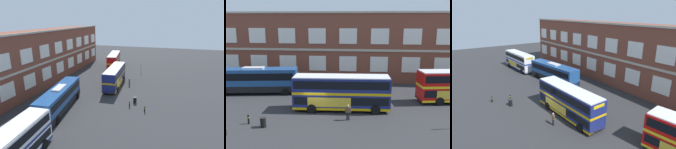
{
  "view_description": "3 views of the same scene",
  "coord_description": "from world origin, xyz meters",
  "views": [
    {
      "loc": [
        -33.64,
        -8.89,
        14.0
      ],
      "look_at": [
        0.26,
        0.9,
        3.28
      ],
      "focal_mm": 30.08,
      "sensor_mm": 36.0,
      "label": 1
    },
    {
      "loc": [
        5.22,
        -26.18,
        10.34
      ],
      "look_at": [
        2.25,
        3.3,
        3.71
      ],
      "focal_mm": 39.6,
      "sensor_mm": 36.0,
      "label": 2
    },
    {
      "loc": [
        22.62,
        -12.9,
        13.49
      ],
      "look_at": [
        -2.52,
        3.9,
        3.92
      ],
      "focal_mm": 31.98,
      "sensor_mm": 36.0,
      "label": 3
    }
  ],
  "objects": [
    {
      "name": "touring_coach",
      "position": [
        -9.99,
        6.4,
        1.91
      ],
      "size": [
        12.24,
        4.2,
        3.8
      ],
      "color": "navy",
      "rests_on": "ground"
    },
    {
      "name": "safety_bollard_west",
      "position": [
        -7.11,
        -6.48,
        0.49
      ],
      "size": [
        0.19,
        0.19,
        0.95
      ],
      "color": "black",
      "rests_on": "ground"
    },
    {
      "name": "double_decker_middle",
      "position": [
        2.88,
        1.03,
        2.15
      ],
      "size": [
        11.1,
        3.23,
        4.07
      ],
      "color": "navy",
      "rests_on": "ground"
    },
    {
      "name": "brick_terminal_building",
      "position": [
        -2.26,
        17.98,
        5.66
      ],
      "size": [
        55.85,
        8.19,
        11.61
      ],
      "color": "brown",
      "rests_on": "ground"
    },
    {
      "name": "double_decker_far",
      "position": [
        17.84,
        5.39,
        2.15
      ],
      "size": [
        11.25,
        4.08,
        4.07
      ],
      "color": "red",
      "rests_on": "ground"
    },
    {
      "name": "ground_plane",
      "position": [
        0.0,
        2.0,
        0.0
      ],
      "size": [
        120.0,
        120.0,
        0.0
      ],
      "primitive_type": "plane",
      "color": "#2B2B2D"
    },
    {
      "name": "safety_bollard_east",
      "position": [
        -6.12,
        -3.9,
        0.49
      ],
      "size": [
        0.19,
        0.19,
        0.95
      ],
      "color": "black",
      "rests_on": "ground"
    },
    {
      "name": "waiting_passenger",
      "position": [
        3.83,
        -1.93,
        0.93
      ],
      "size": [
        0.64,
        0.29,
        1.7
      ],
      "color": "black",
      "rests_on": "ground"
    },
    {
      "name": "bus_stand_flag",
      "position": [
        14.3,
        -2.98,
        1.64
      ],
      "size": [
        0.44,
        0.1,
        2.7
      ],
      "color": "slate",
      "rests_on": "ground"
    },
    {
      "name": "station_litter_bin",
      "position": [
        -4.33,
        -4.5,
        0.52
      ],
      "size": [
        0.6,
        0.6,
        1.03
      ],
      "color": "black",
      "rests_on": "ground"
    }
  ]
}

